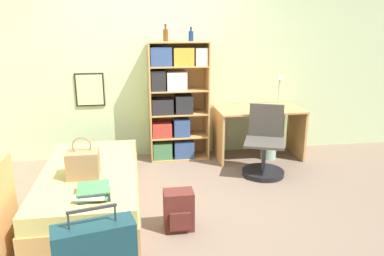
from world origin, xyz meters
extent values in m
plane|color=#756051|center=(0.00, 0.00, 0.00)|extent=(14.00, 14.00, 0.00)
cube|color=beige|center=(0.00, 1.54, 1.30)|extent=(10.00, 0.06, 2.60)
cube|color=black|center=(-0.81, 1.49, 0.98)|extent=(0.38, 0.02, 0.45)
cube|color=beige|center=(-0.81, 1.48, 0.98)|extent=(0.34, 0.01, 0.41)
cube|color=tan|center=(-0.71, 0.00, 0.12)|extent=(0.98, 1.92, 0.24)
cube|color=tan|center=(-0.71, 0.00, 0.32)|extent=(0.95, 1.89, 0.16)
cube|color=tan|center=(-0.71, 0.94, 0.20)|extent=(0.98, 0.04, 0.41)
cube|color=#93704C|center=(-0.74, -0.16, 0.54)|extent=(0.30, 0.25, 0.26)
torus|color=#93704C|center=(-0.74, -0.16, 0.72)|extent=(0.18, 0.02, 0.18)
cube|color=#232328|center=(-0.61, -0.60, 0.42)|extent=(0.30, 0.34, 0.02)
cube|color=#427A4C|center=(-0.61, -0.59, 0.43)|extent=(0.27, 0.37, 0.01)
cube|color=silver|center=(-0.62, -0.60, 0.45)|extent=(0.30, 0.38, 0.02)
cube|color=#232328|center=(-0.62, -0.59, 0.46)|extent=(0.25, 0.33, 0.01)
cube|color=#427A4C|center=(-0.61, -0.59, 0.47)|extent=(0.31, 0.32, 0.01)
cylinder|color=#2D2D33|center=(-0.69, -1.37, 0.59)|extent=(0.01, 0.01, 0.12)
cylinder|color=#2D2D33|center=(-0.39, -1.30, 0.59)|extent=(0.01, 0.01, 0.12)
cube|color=#2D2D33|center=(-0.54, -1.34, 0.65)|extent=(0.33, 0.09, 0.02)
cube|color=tan|center=(-0.01, 1.32, 0.81)|extent=(0.02, 0.34, 1.62)
cube|color=tan|center=(0.77, 1.32, 0.81)|extent=(0.02, 0.34, 1.62)
cube|color=tan|center=(0.38, 1.48, 0.81)|extent=(0.81, 0.01, 1.62)
cube|color=tan|center=(0.38, 1.32, 0.01)|extent=(0.77, 0.34, 0.02)
cube|color=tan|center=(0.38, 1.32, 0.32)|extent=(0.77, 0.34, 0.02)
cube|color=tan|center=(0.38, 1.32, 0.65)|extent=(0.77, 0.34, 0.02)
cube|color=tan|center=(0.38, 1.32, 0.97)|extent=(0.77, 0.34, 0.02)
cube|color=tan|center=(0.38, 1.32, 1.30)|extent=(0.77, 0.34, 0.02)
cube|color=tan|center=(0.38, 1.32, 1.61)|extent=(0.77, 0.34, 0.02)
cube|color=#427A4C|center=(0.13, 1.30, 0.13)|extent=(0.26, 0.26, 0.23)
cube|color=#334C84|center=(0.44, 1.30, 0.14)|extent=(0.27, 0.26, 0.24)
cube|color=#B2382D|center=(0.13, 1.30, 0.43)|extent=(0.26, 0.26, 0.20)
cube|color=#334C84|center=(0.41, 1.30, 0.46)|extent=(0.22, 0.26, 0.25)
cube|color=#232328|center=(0.15, 1.30, 0.76)|extent=(0.29, 0.26, 0.21)
cube|color=#232328|center=(0.44, 1.30, 0.78)|extent=(0.23, 0.26, 0.25)
cube|color=#232328|center=(0.10, 1.30, 1.12)|extent=(0.19, 0.26, 0.27)
cube|color=silver|center=(0.35, 1.30, 1.10)|extent=(0.26, 0.26, 0.24)
cube|color=#334C84|center=(0.14, 1.30, 1.43)|extent=(0.28, 0.26, 0.25)
cube|color=gold|center=(0.44, 1.30, 1.42)|extent=(0.27, 0.26, 0.23)
cube|color=silver|center=(0.67, 1.30, 1.42)|extent=(0.16, 0.26, 0.23)
cylinder|color=brown|center=(0.21, 1.29, 1.70)|extent=(0.07, 0.07, 0.15)
cylinder|color=brown|center=(0.21, 1.29, 1.80)|extent=(0.03, 0.03, 0.05)
cylinder|color=#232328|center=(0.21, 1.29, 1.83)|extent=(0.03, 0.03, 0.02)
cylinder|color=navy|center=(0.54, 1.28, 1.69)|extent=(0.07, 0.07, 0.13)
cylinder|color=navy|center=(0.54, 1.28, 1.77)|extent=(0.03, 0.03, 0.04)
cylinder|color=#232328|center=(0.54, 1.28, 1.80)|extent=(0.03, 0.03, 0.01)
cube|color=tan|center=(1.48, 1.16, 0.70)|extent=(1.19, 0.65, 0.02)
cube|color=tan|center=(0.91, 1.16, 0.34)|extent=(0.03, 0.61, 0.69)
cube|color=tan|center=(2.06, 1.16, 0.34)|extent=(0.03, 0.61, 0.69)
cylinder|color=#ADA89E|center=(1.79, 1.25, 0.72)|extent=(0.11, 0.11, 0.02)
cylinder|color=#ADA89E|center=(1.79, 1.25, 0.91)|extent=(0.02, 0.02, 0.37)
cone|color=#ADA89E|center=(1.82, 1.25, 1.12)|extent=(0.14, 0.10, 0.14)
cylinder|color=black|center=(1.35, 0.52, 0.03)|extent=(0.53, 0.53, 0.06)
cylinder|color=#333338|center=(1.35, 0.52, 0.21)|extent=(0.05, 0.05, 0.42)
cube|color=#47423D|center=(1.35, 0.52, 0.43)|extent=(0.62, 0.62, 0.03)
cube|color=#47423D|center=(1.43, 0.72, 0.66)|extent=(0.41, 0.20, 0.42)
cube|color=#56231E|center=(0.14, -0.59, 0.19)|extent=(0.27, 0.19, 0.38)
cube|color=#56231E|center=(0.14, -0.70, 0.13)|extent=(0.19, 0.03, 0.17)
cylinder|color=#99C1B2|center=(1.62, 1.09, 0.14)|extent=(0.22, 0.22, 0.28)
camera|label=1|loc=(-0.23, -3.68, 1.86)|focal=35.00mm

